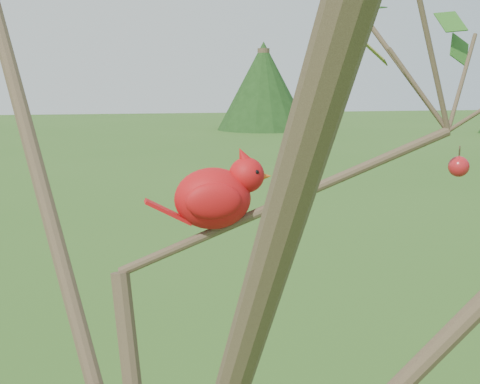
# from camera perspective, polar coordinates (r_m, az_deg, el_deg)

# --- Properties ---
(crabapple_tree) EXTENTS (2.35, 2.05, 2.95)m
(crabapple_tree) POSITION_cam_1_polar(r_m,az_deg,el_deg) (1.08, -6.39, 0.25)
(crabapple_tree) COLOR #3A2D1F
(crabapple_tree) RESTS_ON ground
(cardinal) EXTENTS (0.23, 0.12, 0.16)m
(cardinal) POSITION_cam_1_polar(r_m,az_deg,el_deg) (1.20, -1.98, -0.26)
(cardinal) COLOR red
(cardinal) RESTS_ON ground
(distant_trees) EXTENTS (37.04, 11.38, 3.69)m
(distant_trees) POSITION_cam_1_polar(r_m,az_deg,el_deg) (25.23, -16.74, 7.97)
(distant_trees) COLOR #3A2D1F
(distant_trees) RESTS_ON ground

